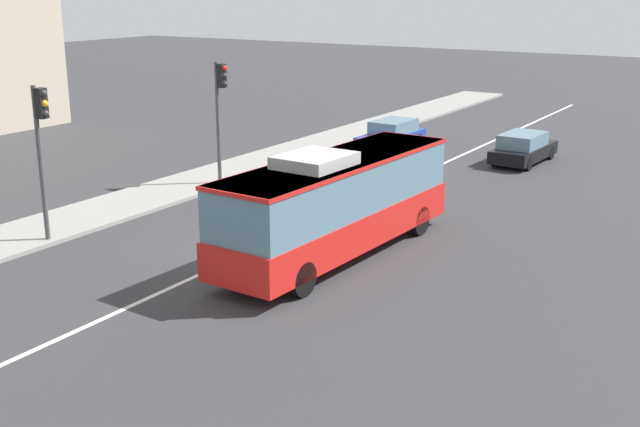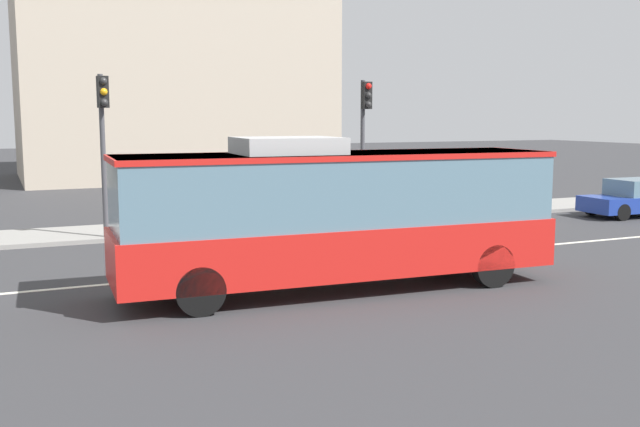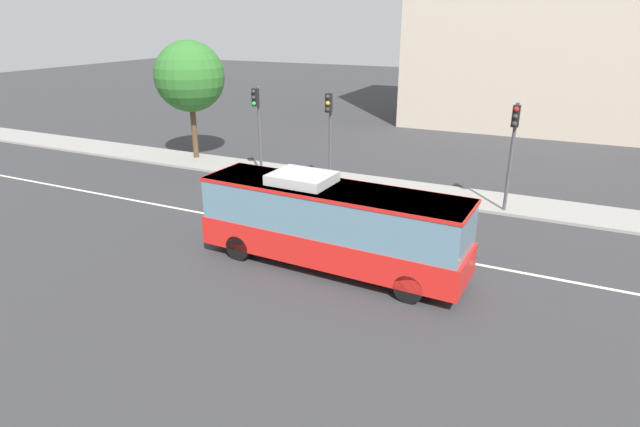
{
  "view_description": "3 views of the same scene",
  "coord_description": "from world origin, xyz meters",
  "px_view_note": "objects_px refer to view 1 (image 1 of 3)",
  "views": [
    {
      "loc": [
        -19.2,
        -14.72,
        8.27
      ],
      "look_at": [
        1.2,
        -1.95,
        1.31
      ],
      "focal_mm": 44.77,
      "sensor_mm": 36.0,
      "label": 1
    },
    {
      "loc": [
        -5.57,
        -17.13,
        3.9
      ],
      "look_at": [
        0.74,
        -2.74,
        1.79
      ],
      "focal_mm": 40.57,
      "sensor_mm": 36.0,
      "label": 2
    },
    {
      "loc": [
        8.4,
        -18.44,
        8.72
      ],
      "look_at": [
        0.47,
        -1.76,
        1.73
      ],
      "focal_mm": 29.08,
      "sensor_mm": 36.0,
      "label": 3
    }
  ],
  "objects_px": {
    "transit_bus": "(337,200)",
    "traffic_light_mid_block": "(42,137)",
    "sedan_blue": "(392,135)",
    "traffic_light_far_corner": "(220,102)",
    "sedan_black": "(523,148)"
  },
  "relations": [
    {
      "from": "transit_bus",
      "to": "sedan_black",
      "type": "xyz_separation_m",
      "value": [
        16.28,
        -0.61,
        -1.09
      ]
    },
    {
      "from": "transit_bus",
      "to": "traffic_light_far_corner",
      "type": "relative_size",
      "value": 1.94
    },
    {
      "from": "sedan_blue",
      "to": "sedan_black",
      "type": "relative_size",
      "value": 1.0
    },
    {
      "from": "transit_bus",
      "to": "sedan_blue",
      "type": "distance_m",
      "value": 17.33
    },
    {
      "from": "transit_bus",
      "to": "sedan_blue",
      "type": "height_order",
      "value": "transit_bus"
    },
    {
      "from": "traffic_light_far_corner",
      "to": "sedan_blue",
      "type": "bearing_deg",
      "value": 77.81
    },
    {
      "from": "transit_bus",
      "to": "traffic_light_far_corner",
      "type": "distance_m",
      "value": 10.22
    },
    {
      "from": "sedan_black",
      "to": "sedan_blue",
      "type": "bearing_deg",
      "value": 94.12
    },
    {
      "from": "transit_bus",
      "to": "traffic_light_mid_block",
      "type": "bearing_deg",
      "value": 117.42
    },
    {
      "from": "sedan_black",
      "to": "traffic_light_mid_block",
      "type": "distance_m",
      "value": 22.41
    },
    {
      "from": "sedan_blue",
      "to": "traffic_light_mid_block",
      "type": "height_order",
      "value": "traffic_light_mid_block"
    },
    {
      "from": "sedan_black",
      "to": "traffic_light_mid_block",
      "type": "height_order",
      "value": "traffic_light_mid_block"
    },
    {
      "from": "transit_bus",
      "to": "sedan_blue",
      "type": "bearing_deg",
      "value": 24.05
    },
    {
      "from": "transit_bus",
      "to": "sedan_blue",
      "type": "xyz_separation_m",
      "value": [
        16.1,
        6.31,
        -1.09
      ]
    },
    {
      "from": "sedan_blue",
      "to": "traffic_light_far_corner",
      "type": "xyz_separation_m",
      "value": [
        -10.98,
        2.36,
        2.84
      ]
    }
  ]
}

